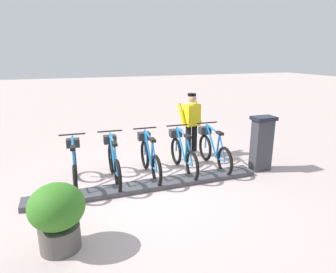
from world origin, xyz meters
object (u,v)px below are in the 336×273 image
at_px(bike_docked_2, 149,157).
at_px(planter_bush, 57,214).
at_px(bike_docked_3, 114,161).
at_px(bike_docked_4, 75,166).
at_px(worker_near_rack, 191,122).
at_px(payment_kiosk, 262,143).
at_px(bike_docked_1, 182,153).
at_px(bike_docked_0, 213,149).

distance_m(bike_docked_2, planter_bush, 2.83).
height_order(bike_docked_2, bike_docked_3, same).
bearing_deg(bike_docked_2, planter_bush, 137.16).
distance_m(bike_docked_4, worker_near_rack, 3.23).
bearing_deg(bike_docked_3, payment_kiosk, -99.73).
bearing_deg(planter_bush, worker_near_rack, -48.02).
bearing_deg(bike_docked_2, bike_docked_1, -90.00).
height_order(bike_docked_2, worker_near_rack, worker_near_rack).
relative_size(bike_docked_2, bike_docked_3, 1.00).
distance_m(payment_kiosk, bike_docked_3, 3.39).
height_order(bike_docked_1, worker_near_rack, worker_near_rack).
xyz_separation_m(payment_kiosk, bike_docked_1, (0.57, 1.74, -0.24)).
xyz_separation_m(bike_docked_1, bike_docked_4, (0.00, 2.39, 0.00)).
relative_size(payment_kiosk, bike_docked_3, 0.74).
height_order(bike_docked_1, bike_docked_3, same).
height_order(bike_docked_3, planter_bush, bike_docked_3).
relative_size(bike_docked_3, bike_docked_4, 1.00).
height_order(payment_kiosk, bike_docked_0, payment_kiosk).
distance_m(bike_docked_0, planter_bush, 4.08).
xyz_separation_m(payment_kiosk, bike_docked_3, (0.57, 3.33, -0.24)).
relative_size(payment_kiosk, bike_docked_4, 0.74).
distance_m(bike_docked_0, bike_docked_1, 0.80).
relative_size(bike_docked_1, planter_bush, 1.77).
bearing_deg(planter_bush, bike_docked_2, -42.84).
height_order(payment_kiosk, planter_bush, payment_kiosk).
height_order(worker_near_rack, planter_bush, worker_near_rack).
xyz_separation_m(payment_kiosk, bike_docked_0, (0.57, 0.94, -0.24)).
bearing_deg(payment_kiosk, planter_bush, 108.60).
bearing_deg(bike_docked_0, payment_kiosk, -121.27).
bearing_deg(planter_bush, bike_docked_1, -52.69).
xyz_separation_m(worker_near_rack, planter_bush, (-3.03, 3.37, -0.37)).
relative_size(bike_docked_3, planter_bush, 1.77).
relative_size(bike_docked_0, bike_docked_2, 1.00).
distance_m(bike_docked_0, bike_docked_2, 1.59).
xyz_separation_m(bike_docked_1, bike_docked_2, (0.00, 0.80, 0.00)).
distance_m(worker_near_rack, planter_bush, 4.55).
relative_size(bike_docked_0, bike_docked_1, 1.00).
relative_size(payment_kiosk, bike_docked_2, 0.74).
bearing_deg(bike_docked_1, bike_docked_2, 90.00).
height_order(payment_kiosk, bike_docked_4, payment_kiosk).
height_order(bike_docked_1, bike_docked_4, same).
bearing_deg(bike_docked_0, bike_docked_1, 90.00).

